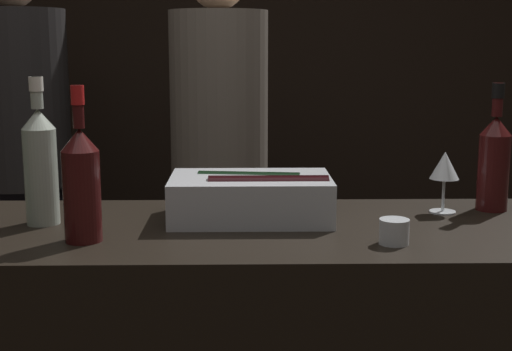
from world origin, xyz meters
TOP-DOWN VIEW (x-y plane):
  - wall_back_chalkboard at (0.00, 2.46)m, footprint 6.40×0.06m
  - ice_bin_with_bottles at (-0.01, 0.37)m, footprint 0.40×0.25m
  - wine_glass at (0.49, 0.44)m, footprint 0.08×0.08m
  - candle_votive at (0.30, 0.14)m, footprint 0.07×0.07m
  - red_wine_bottle_black_foil at (0.63, 0.46)m, footprint 0.08×0.08m
  - red_wine_bottle_tall at (-0.39, 0.18)m, footprint 0.08×0.08m
  - white_wine_bottle at (-0.52, 0.34)m, footprint 0.08×0.08m
  - person_in_hoodie at (-0.12, 1.33)m, footprint 0.37×0.37m
  - person_blond_tee at (-0.97, 1.64)m, footprint 0.42×0.42m

SIDE VIEW (x-z plane):
  - person_in_hoodie at x=-0.12m, z-range 0.10..1.83m
  - person_blond_tee at x=-0.97m, z-range 0.09..1.84m
  - candle_votive at x=0.30m, z-range 0.96..1.02m
  - ice_bin_with_bottles at x=-0.01m, z-range 0.96..1.08m
  - wine_glass at x=0.49m, z-range 1.00..1.16m
  - red_wine_bottle_black_foil at x=0.63m, z-range 0.93..1.27m
  - red_wine_bottle_tall at x=-0.39m, z-range 0.93..1.27m
  - white_wine_bottle at x=-0.52m, z-range 0.94..1.29m
  - wall_back_chalkboard at x=0.00m, z-range 0.00..2.80m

